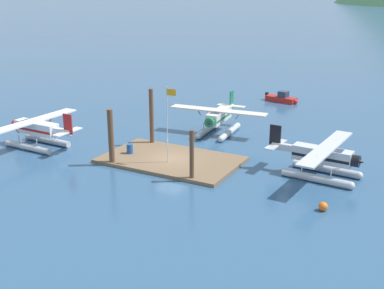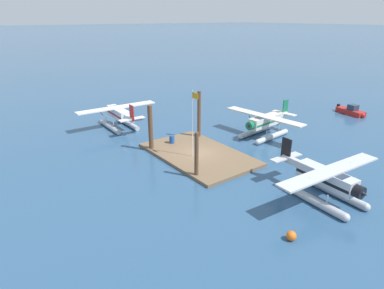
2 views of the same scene
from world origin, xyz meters
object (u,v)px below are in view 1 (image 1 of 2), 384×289
seaplane_silver_stbd_fwd (322,159)px  seaplane_white_port_aft (37,131)px  flagpole (168,117)px  fuel_drum (130,149)px  seaplane_cream_bow_centre (219,119)px  mooring_buoy (323,206)px  boat_red_open_north (282,98)px

seaplane_silver_stbd_fwd → seaplane_white_port_aft: size_ratio=1.00×
flagpole → seaplane_silver_stbd_fwd: bearing=15.7°
flagpole → seaplane_white_port_aft: 14.36m
flagpole → seaplane_white_port_aft: bearing=-173.6°
fuel_drum → flagpole: bearing=-4.7°
seaplane_silver_stbd_fwd → flagpole: bearing=-164.3°
fuel_drum → seaplane_silver_stbd_fwd: 17.19m
fuel_drum → seaplane_white_port_aft: seaplane_white_port_aft is taller
seaplane_white_port_aft → seaplane_cream_bow_centre: same height
mooring_buoy → seaplane_white_port_aft: bearing=177.7°
boat_red_open_north → fuel_drum: bearing=-100.6°
fuel_drum → seaplane_silver_stbd_fwd: bearing=10.6°
fuel_drum → seaplane_cream_bow_centre: bearing=68.7°
flagpole → mooring_buoy: size_ratio=10.33×
flagpole → mooring_buoy: 15.02m
seaplane_white_port_aft → boat_red_open_north: seaplane_white_port_aft is taller
flagpole → seaplane_silver_stbd_fwd: (12.48, 3.51, -2.86)m
seaplane_white_port_aft → seaplane_silver_stbd_fwd: bearing=10.9°
mooring_buoy → seaplane_cream_bow_centre: seaplane_cream_bow_centre is taller
seaplane_white_port_aft → mooring_buoy: bearing=-2.3°
flagpole → boat_red_open_north: 28.83m
flagpole → fuel_drum: size_ratio=7.64×
seaplane_white_port_aft → seaplane_cream_bow_centre: bearing=42.2°
seaplane_cream_bow_centre → boat_red_open_north: seaplane_cream_bow_centre is taller
seaplane_silver_stbd_fwd → fuel_drum: bearing=-169.4°
fuel_drum → seaplane_white_port_aft: (-9.58, -1.94, 0.84)m
mooring_buoy → boat_red_open_north: bearing=113.1°
mooring_buoy → seaplane_silver_stbd_fwd: 6.57m
flagpole → seaplane_silver_stbd_fwd: 13.27m
fuel_drum → seaplane_silver_stbd_fwd: (16.88, 3.15, 0.84)m
fuel_drum → boat_red_open_north: (5.29, 28.18, -0.25)m
seaplane_cream_bow_centre → boat_red_open_north: bearing=86.1°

